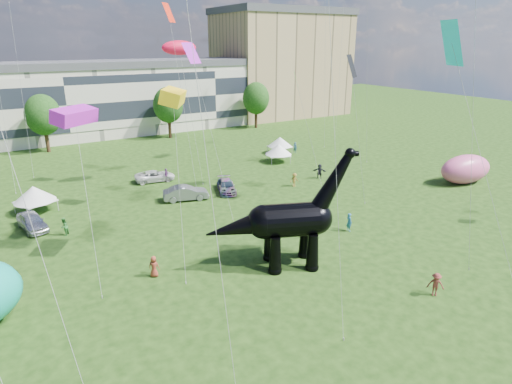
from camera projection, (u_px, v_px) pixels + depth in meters
ground at (329, 288)px, 30.15m from camera, size 220.00×220.00×0.00m
terrace_row at (62, 104)px, 74.25m from camera, size 78.00×11.00×12.00m
apartment_block at (281, 66)px, 98.38m from camera, size 28.00×18.00×22.00m
tree_mid_left at (42, 112)px, 64.94m from camera, size 5.20×5.20×9.44m
tree_mid_right at (168, 102)px, 74.69m from camera, size 5.20×5.20×9.44m
tree_far_right at (256, 96)px, 83.45m from camera, size 5.20×5.20×9.44m
dinosaur_sculpture at (285, 222)px, 32.16m from camera, size 11.36×5.82×9.48m
car_silver at (32, 222)px, 39.29m from camera, size 2.74×4.87×1.57m
car_grey at (186, 193)px, 46.57m from camera, size 5.15×2.93×1.61m
car_white at (155, 176)px, 52.85m from camera, size 5.10×2.86×1.35m
car_dark at (226, 186)px, 49.18m from camera, size 3.34×5.02×1.35m
gazebo_near at (279, 150)px, 60.86m from camera, size 4.69×4.69×2.60m
gazebo_far at (280, 142)px, 65.56m from camera, size 3.99×3.99×2.56m
gazebo_left at (34, 194)px, 42.92m from camera, size 5.23×5.23×2.76m
inflatable_pink at (465, 169)px, 51.86m from camera, size 7.47×4.49×3.52m
visitors at (222, 206)px, 42.69m from camera, size 46.21×38.02×1.85m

